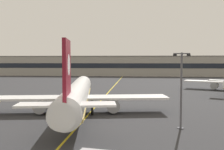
% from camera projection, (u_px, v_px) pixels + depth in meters
% --- Properties ---
extents(ground_plane, '(400.00, 400.00, 0.00)m').
position_uv_depth(ground_plane, '(68.00, 137.00, 30.71)').
color(ground_plane, '#2D2D30').
extents(taxiway_centreline, '(1.16, 180.00, 0.01)m').
position_uv_depth(taxiway_centreline, '(102.00, 99.00, 60.51)').
color(taxiway_centreline, yellow).
rests_on(taxiway_centreline, ground).
extents(airliner_foreground, '(32.36, 41.39, 11.65)m').
position_uv_depth(airliner_foreground, '(77.00, 94.00, 44.73)').
color(airliner_foreground, white).
rests_on(airliner_foreground, ground).
extents(apron_lamp_post, '(2.24, 0.90, 10.34)m').
position_uv_depth(apron_lamp_post, '(181.00, 89.00, 34.45)').
color(apron_lamp_post, '#515156').
rests_on(apron_lamp_post, ground).
extents(safety_cone_by_nose_gear, '(0.44, 0.44, 0.55)m').
position_uv_depth(safety_cone_by_nose_gear, '(101.00, 99.00, 59.71)').
color(safety_cone_by_nose_gear, orange).
rests_on(safety_cone_by_nose_gear, ground).
extents(terminal_building, '(162.80, 12.40, 11.97)m').
position_uv_depth(terminal_building, '(120.00, 66.00, 153.58)').
color(terminal_building, '#9E998E').
rests_on(terminal_building, ground).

